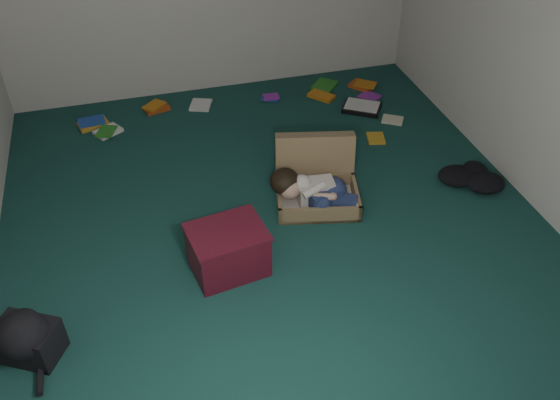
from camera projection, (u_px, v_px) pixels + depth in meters
name	position (u px, v px, depth m)	size (l,w,h in m)	color
floor	(275.00, 224.00, 4.46)	(4.50, 4.50, 0.00)	#16403A
wall_front	(451.00, 360.00, 1.96)	(4.50, 4.50, 0.00)	silver
wall_right	(554.00, 30.00, 4.07)	(4.50, 4.50, 0.00)	silver
suitcase	(316.00, 182.00, 4.65)	(0.75, 0.74, 0.46)	olive
person	(313.00, 190.00, 4.50)	(0.65, 0.43, 0.28)	silver
maroon_bin	(228.00, 250.00, 3.99)	(0.56, 0.47, 0.35)	#4E0F1E
backpack	(28.00, 340.00, 3.46)	(0.44, 0.35, 0.26)	black
clothing_pile	(473.00, 175.00, 4.82)	(0.47, 0.38, 0.15)	black
paper_tray	(362.00, 107.00, 5.77)	(0.44, 0.42, 0.05)	black
book_scatter	(272.00, 108.00, 5.80)	(2.95, 1.33, 0.02)	gold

